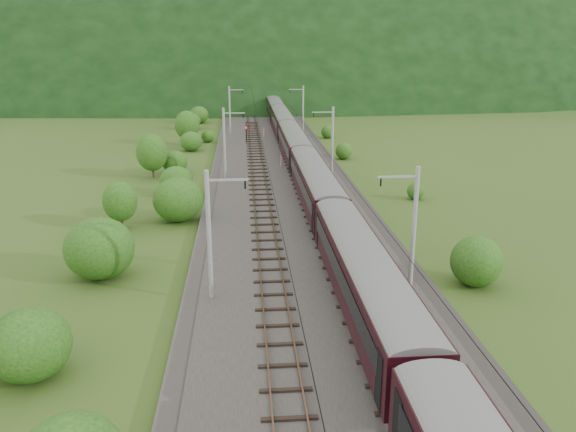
{
  "coord_description": "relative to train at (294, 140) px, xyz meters",
  "views": [
    {
      "loc": [
        -4.04,
        -31.66,
        15.3
      ],
      "look_at": [
        -0.78,
        9.09,
        2.6
      ],
      "focal_mm": 35.0,
      "sensor_mm": 36.0,
      "label": 1
    }
  ],
  "objects": [
    {
      "name": "catenary_left",
      "position": [
        -8.52,
        -6.82,
        1.12
      ],
      "size": [
        2.54,
        192.28,
        8.0
      ],
      "color": "gray",
      "rests_on": "railbed"
    },
    {
      "name": "hazard_post_far",
      "position": [
        -1.76,
        -1.26,
        -2.35
      ],
      "size": [
        0.16,
        0.16,
        1.46
      ],
      "primitive_type": "cylinder",
      "color": "red",
      "rests_on": "railbed"
    },
    {
      "name": "mountain_ridge",
      "position": [
        -122.4,
        261.18,
        -3.38
      ],
      "size": [
        336.0,
        280.0,
        132.0
      ],
      "primitive_type": "ellipsoid",
      "color": "black",
      "rests_on": "ground"
    },
    {
      "name": "hazard_post_near",
      "position": [
        -3.05,
        21.35,
        -2.29
      ],
      "size": [
        0.17,
        0.17,
        1.57
      ],
      "primitive_type": "cylinder",
      "color": "red",
      "rests_on": "railbed"
    },
    {
      "name": "track_right",
      "position": [
        0.0,
        -28.82,
        -3.01
      ],
      "size": [
        2.4,
        220.0,
        0.27
      ],
      "color": "brown",
      "rests_on": "railbed"
    },
    {
      "name": "catenary_right",
      "position": [
        3.72,
        -6.82,
        1.12
      ],
      "size": [
        2.54,
        192.28,
        8.0
      ],
      "color": "gray",
      "rests_on": "railbed"
    },
    {
      "name": "railbed",
      "position": [
        -2.4,
        -28.82,
        -3.23
      ],
      "size": [
        14.0,
        220.0,
        0.3
      ],
      "primitive_type": "cube",
      "color": "#38332D",
      "rests_on": "ground"
    },
    {
      "name": "mountain_main",
      "position": [
        -2.4,
        221.18,
        -3.38
      ],
      "size": [
        504.0,
        360.0,
        244.0
      ],
      "primitive_type": "ellipsoid",
      "color": "black",
      "rests_on": "ground"
    },
    {
      "name": "vegetation_left",
      "position": [
        -16.11,
        -29.68,
        -1.15
      ],
      "size": [
        12.96,
        144.36,
        5.96
      ],
      "color": "#184412",
      "rests_on": "ground"
    },
    {
      "name": "ground",
      "position": [
        -2.4,
        -38.82,
        -3.38
      ],
      "size": [
        600.0,
        600.0,
        0.0
      ],
      "primitive_type": "plane",
      "color": "#324B17",
      "rests_on": "ground"
    },
    {
      "name": "vegetation_right",
      "position": [
        8.79,
        -31.22,
        -2.17
      ],
      "size": [
        6.7,
        103.06,
        3.01
      ],
      "color": "#184412",
      "rests_on": "ground"
    },
    {
      "name": "track_left",
      "position": [
        -4.8,
        -28.82,
        -3.01
      ],
      "size": [
        2.4,
        220.0,
        0.27
      ],
      "color": "brown",
      "rests_on": "railbed"
    },
    {
      "name": "signal",
      "position": [
        -5.98,
        16.78,
        -1.65
      ],
      "size": [
        0.27,
        0.27,
        2.42
      ],
      "color": "black",
      "rests_on": "railbed"
    },
    {
      "name": "train",
      "position": [
        0.0,
        0.0,
        0.0
      ],
      "size": [
        2.83,
        155.86,
        4.91
      ],
      "color": "black",
      "rests_on": "ground"
    },
    {
      "name": "overhead_wires",
      "position": [
        -2.4,
        -28.82,
        3.72
      ],
      "size": [
        4.83,
        198.0,
        0.03
      ],
      "color": "black",
      "rests_on": "ground"
    }
  ]
}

